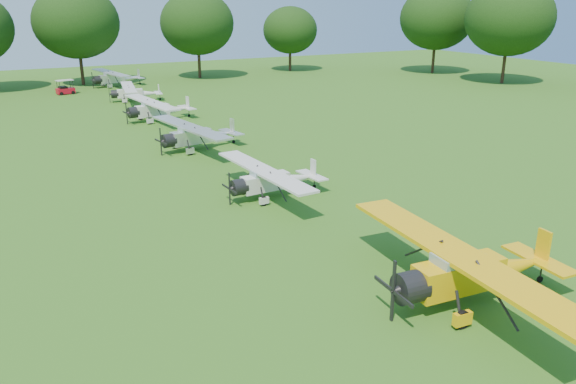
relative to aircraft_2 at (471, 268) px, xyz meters
name	(u,v)px	position (x,y,z in m)	size (l,w,h in m)	color
ground	(298,218)	(-1.58, 10.57, -1.38)	(160.00, 160.00, 0.00)	#225816
tree_belt	(358,59)	(1.99, 10.74, 6.65)	(137.36, 130.27, 14.52)	#311C13
aircraft_2	(471,268)	(0.00, 0.00, 0.00)	(7.54, 12.02, 2.36)	#DFA809
aircraft_3	(272,179)	(-1.26, 14.27, -0.29)	(5.98, 9.53, 1.88)	silver
aircraft_4	(197,134)	(-1.49, 26.78, -0.18)	(6.62, 10.49, 2.06)	silver
aircraft_5	(157,108)	(-1.22, 38.99, -0.18)	(6.60, 10.49, 2.06)	silver
aircraft_6	(134,92)	(-0.66, 50.95, -0.31)	(5.88, 9.31, 1.83)	silver
aircraft_7	(116,77)	(-0.09, 63.60, -0.15)	(6.80, 10.77, 2.11)	silver
golf_cart	(65,89)	(-6.94, 59.89, -0.80)	(2.21, 1.60, 1.72)	#B60D1F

